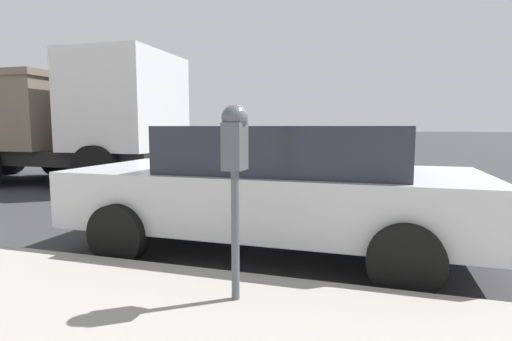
% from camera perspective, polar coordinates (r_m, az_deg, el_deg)
% --- Properties ---
extents(ground_plane, '(220.00, 220.00, 0.00)m').
position_cam_1_polar(ground_plane, '(5.64, 9.51, -8.48)').
color(ground_plane, '#333335').
extents(parking_meter, '(0.21, 0.19, 1.44)m').
position_cam_1_polar(parking_meter, '(2.86, -3.03, 2.58)').
color(parking_meter, '#4C5156').
rests_on(parking_meter, sidewalk).
extents(car_silver, '(2.15, 4.53, 1.44)m').
position_cam_1_polar(car_silver, '(4.60, 2.99, -2.01)').
color(car_silver, '#B7BABF').
rests_on(car_silver, ground_plane).
extents(dump_truck, '(2.98, 7.11, 3.12)m').
position_cam_1_polar(dump_truck, '(11.51, -28.10, 6.64)').
color(dump_truck, black).
rests_on(dump_truck, ground_plane).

